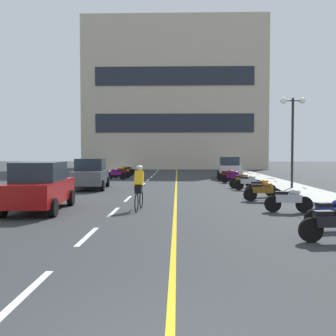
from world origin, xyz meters
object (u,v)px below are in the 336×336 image
(parked_car_near, at_px, (40,186))
(parked_car_mid, at_px, (91,174))
(motorcycle_2, at_px, (333,213))
(cyclist_rider, at_px, (139,187))
(motorcycle_7, at_px, (242,180))
(motorcycle_4, at_px, (263,191))
(motorcycle_11, at_px, (121,173))
(motorcycle_10, at_px, (116,174))
(motorcycle_1, at_px, (334,223))
(motorcycle_9, at_px, (228,175))
(motorcycle_3, at_px, (289,200))
(motorcycle_8, at_px, (233,177))
(motorcycle_13, at_px, (126,170))
(street_lamp_mid, at_px, (293,122))
(motorcycle_12, at_px, (124,171))
(parked_car_far, at_px, (229,168))
(motorcycle_5, at_px, (261,187))
(motorcycle_6, at_px, (248,182))

(parked_car_near, distance_m, parked_car_mid, 8.55)
(motorcycle_2, relative_size, cyclist_rider, 0.95)
(parked_car_near, height_order, motorcycle_7, parked_car_near)
(motorcycle_4, xyz_separation_m, cyclist_rider, (-5.26, -2.64, 0.41))
(parked_car_mid, xyz_separation_m, motorcycle_11, (0.40, 9.62, -0.44))
(parked_car_near, relative_size, motorcycle_11, 2.59)
(parked_car_near, bearing_deg, motorcycle_10, 89.40)
(motorcycle_1, distance_m, motorcycle_10, 22.84)
(motorcycle_4, bearing_deg, parked_car_mid, 148.01)
(motorcycle_9, relative_size, motorcycle_10, 1.00)
(motorcycle_3, bearing_deg, motorcycle_4, 94.07)
(motorcycle_2, xyz_separation_m, motorcycle_9, (-0.52, 18.17, 0.00))
(motorcycle_8, bearing_deg, motorcycle_13, 132.53)
(motorcycle_4, relative_size, motorcycle_10, 1.00)
(motorcycle_11, relative_size, motorcycle_13, 0.98)
(street_lamp_mid, height_order, motorcycle_4, street_lamp_mid)
(motorcycle_7, xyz_separation_m, cyclist_rider, (-5.44, -9.16, 0.41))
(motorcycle_3, relative_size, motorcycle_12, 1.00)
(street_lamp_mid, height_order, parked_car_near, street_lamp_mid)
(parked_car_far, bearing_deg, parked_car_near, -117.71)
(motorcycle_10, relative_size, cyclist_rider, 0.96)
(street_lamp_mid, distance_m, motorcycle_8, 6.45)
(motorcycle_8, height_order, motorcycle_12, same)
(parked_car_mid, relative_size, motorcycle_4, 2.54)
(motorcycle_5, height_order, motorcycle_13, same)
(motorcycle_2, xyz_separation_m, motorcycle_8, (-0.43, 16.27, 0.00))
(motorcycle_4, height_order, motorcycle_8, same)
(motorcycle_7, distance_m, motorcycle_12, 14.72)
(motorcycle_1, relative_size, cyclist_rider, 0.96)
(parked_car_far, height_order, motorcycle_11, parked_car_far)
(motorcycle_1, height_order, motorcycle_3, same)
(motorcycle_2, bearing_deg, motorcycle_11, 113.22)
(motorcycle_11, bearing_deg, motorcycle_13, 92.71)
(motorcycle_2, height_order, motorcycle_3, same)
(parked_car_near, distance_m, motorcycle_3, 9.17)
(motorcycle_2, height_order, motorcycle_13, same)
(parked_car_mid, bearing_deg, street_lamp_mid, -0.82)
(parked_car_far, xyz_separation_m, motorcycle_8, (-0.42, -5.02, -0.44))
(parked_car_mid, height_order, motorcycle_6, parked_car_mid)
(motorcycle_1, distance_m, motorcycle_2, 1.62)
(parked_car_near, bearing_deg, motorcycle_13, 89.71)
(street_lamp_mid, xyz_separation_m, parked_car_mid, (-11.91, 0.17, -3.04))
(parked_car_far, relative_size, motorcycle_6, 2.54)
(motorcycle_9, xyz_separation_m, motorcycle_12, (-8.81, 6.20, 0.00))
(motorcycle_1, relative_size, motorcycle_3, 1.00)
(parked_car_far, relative_size, motorcycle_13, 2.53)
(parked_car_far, bearing_deg, motorcycle_8, -94.77)
(motorcycle_6, xyz_separation_m, motorcycle_9, (-0.26, 6.91, 0.00))
(parked_car_far, distance_m, motorcycle_2, 21.30)
(parked_car_mid, bearing_deg, motorcycle_7, 5.58)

